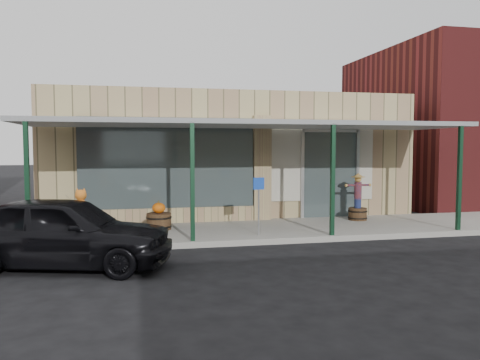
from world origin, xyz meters
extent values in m
plane|color=black|center=(0.00, 0.00, 0.00)|extent=(120.00, 120.00, 0.00)
cube|color=gray|center=(0.00, 3.60, 0.07)|extent=(40.00, 3.20, 0.15)
cube|color=tan|center=(0.00, 8.20, 2.10)|extent=(12.00, 6.00, 4.20)
cube|color=#414E4F|center=(-2.20, 5.05, 1.90)|extent=(5.20, 0.06, 2.80)
cube|color=#414E4F|center=(3.00, 5.18, 1.50)|extent=(1.80, 0.06, 2.80)
cube|color=tan|center=(0.70, 5.10, 1.70)|extent=(0.55, 0.30, 3.40)
cube|color=tan|center=(-2.20, 5.10, 0.35)|extent=(5.20, 0.30, 0.50)
cube|color=#B7B3A2|center=(0.00, 5.17, 2.00)|extent=(9.00, 0.02, 2.60)
cube|color=white|center=(0.00, 5.14, 3.20)|extent=(7.50, 0.03, 0.10)
cube|color=gray|center=(0.00, 3.60, 3.05)|extent=(12.00, 3.00, 0.12)
cube|color=#10311D|center=(-5.50, 2.15, 1.55)|extent=(0.10, 0.10, 2.95)
cube|color=#10311D|center=(-1.80, 2.15, 1.55)|extent=(0.10, 0.10, 2.95)
cube|color=#10311D|center=(1.80, 2.15, 1.55)|extent=(0.10, 0.10, 2.95)
cube|color=#10311D|center=(5.50, 2.15, 1.55)|extent=(0.10, 0.10, 2.95)
cylinder|color=#4B381E|center=(3.60, 4.35, 0.34)|extent=(0.72, 0.72, 0.38)
cylinder|color=navy|center=(3.60, 4.35, 0.67)|extent=(0.26, 0.26, 0.28)
cylinder|color=maroon|center=(3.60, 4.35, 1.07)|extent=(0.29, 0.29, 0.52)
sphere|color=tan|center=(3.60, 4.35, 1.43)|extent=(0.21, 0.21, 0.21)
cone|color=tan|center=(3.60, 4.35, 1.55)|extent=(0.34, 0.34, 0.13)
cylinder|color=#4B381E|center=(-2.54, 3.94, 0.37)|extent=(0.87, 0.87, 0.45)
ellipsoid|color=#E84B0E|center=(-2.54, 3.94, 0.74)|extent=(0.36, 0.36, 0.29)
cylinder|color=#4C471E|center=(-2.54, 3.94, 0.91)|extent=(0.04, 0.04, 0.07)
cylinder|color=gray|center=(-0.05, 2.56, 0.74)|extent=(0.04, 0.04, 1.18)
cube|color=#1741AE|center=(-0.05, 2.56, 1.49)|extent=(0.31, 0.09, 0.31)
imported|color=black|center=(-4.54, 0.74, 0.73)|extent=(4.61, 2.84, 1.47)
ellipsoid|color=orange|center=(-4.30, 1.58, 1.07)|extent=(0.34, 0.28, 0.43)
sphere|color=orange|center=(-4.30, 1.63, 1.37)|extent=(0.25, 0.25, 0.25)
cylinder|color=#186C2E|center=(-4.30, 1.58, 1.24)|extent=(0.17, 0.17, 0.02)
camera|label=1|loc=(-3.02, -9.03, 2.41)|focal=35.00mm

